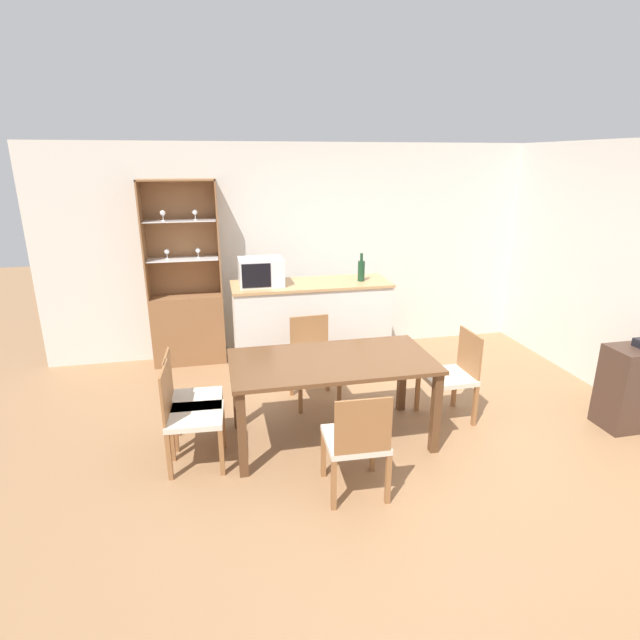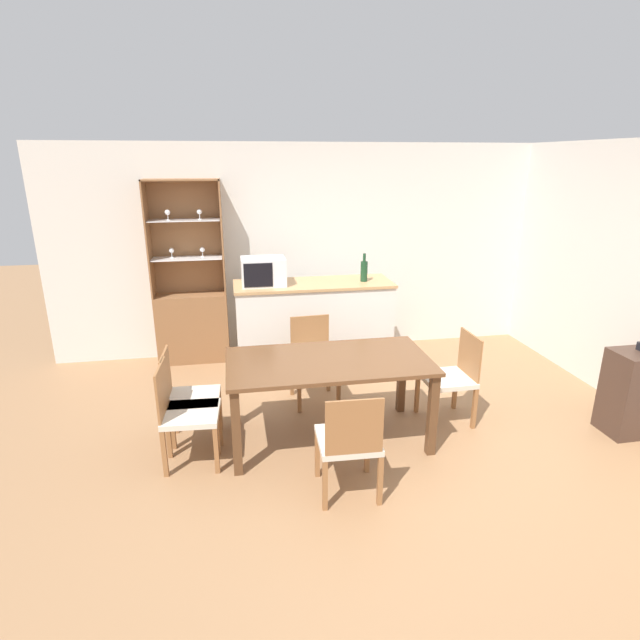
# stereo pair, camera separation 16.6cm
# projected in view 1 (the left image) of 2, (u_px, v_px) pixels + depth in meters

# --- Properties ---
(ground_plane) EXTENTS (18.00, 18.00, 0.00)m
(ground_plane) POSITION_uv_depth(u_px,v_px,m) (397.00, 454.00, 4.19)
(ground_plane) COLOR #936B47
(wall_back) EXTENTS (6.80, 0.06, 2.55)m
(wall_back) POSITION_uv_depth(u_px,v_px,m) (327.00, 250.00, 6.24)
(wall_back) COLOR silver
(wall_back) RESTS_ON ground_plane
(kitchen_counter) EXTENTS (1.77, 0.62, 1.04)m
(kitchen_counter) POSITION_uv_depth(u_px,v_px,m) (311.00, 327.00, 5.73)
(kitchen_counter) COLOR silver
(kitchen_counter) RESTS_ON ground_plane
(display_cabinet) EXTENTS (0.84, 0.33, 2.15)m
(display_cabinet) POSITION_uv_depth(u_px,v_px,m) (188.00, 314.00, 5.93)
(display_cabinet) COLOR brown
(display_cabinet) RESTS_ON ground_plane
(dining_table) EXTENTS (1.71, 0.88, 0.75)m
(dining_table) POSITION_uv_depth(u_px,v_px,m) (332.00, 370.00, 4.23)
(dining_table) COLOR brown
(dining_table) RESTS_ON ground_plane
(dining_chair_side_left_near) EXTENTS (0.46, 0.46, 0.85)m
(dining_chair_side_left_near) POSITION_uv_depth(u_px,v_px,m) (189.00, 415.00, 3.93)
(dining_chair_side_left_near) COLOR beige
(dining_chair_side_left_near) RESTS_ON ground_plane
(dining_chair_head_far) EXTENTS (0.46, 0.46, 0.85)m
(dining_chair_head_far) POSITION_uv_depth(u_px,v_px,m) (313.00, 360.00, 5.01)
(dining_chair_head_far) COLOR beige
(dining_chair_head_far) RESTS_ON ground_plane
(dining_chair_side_left_far) EXTENTS (0.45, 0.45, 0.85)m
(dining_chair_side_left_far) POSITION_uv_depth(u_px,v_px,m) (190.00, 400.00, 4.18)
(dining_chair_side_left_far) COLOR beige
(dining_chair_side_left_far) RESTS_ON ground_plane
(dining_chair_head_near) EXTENTS (0.45, 0.45, 0.85)m
(dining_chair_head_near) POSITION_uv_depth(u_px,v_px,m) (357.00, 441.00, 3.57)
(dining_chair_head_near) COLOR beige
(dining_chair_head_near) RESTS_ON ground_plane
(dining_chair_side_right_far) EXTENTS (0.44, 0.44, 0.85)m
(dining_chair_side_right_far) POSITION_uv_depth(u_px,v_px,m) (452.00, 375.00, 4.66)
(dining_chair_side_right_far) COLOR beige
(dining_chair_side_right_far) RESTS_ON ground_plane
(microwave) EXTENTS (0.48, 0.37, 0.30)m
(microwave) POSITION_uv_depth(u_px,v_px,m) (261.00, 272.00, 5.42)
(microwave) COLOR silver
(microwave) RESTS_ON kitchen_counter
(wine_bottle) EXTENTS (0.08, 0.08, 0.32)m
(wine_bottle) POSITION_uv_depth(u_px,v_px,m) (361.00, 270.00, 5.61)
(wine_bottle) COLOR #193D23
(wine_bottle) RESTS_ON kitchen_counter
(side_cabinet) EXTENTS (0.56, 0.35, 0.77)m
(side_cabinet) POSITION_uv_depth(u_px,v_px,m) (635.00, 387.00, 4.53)
(side_cabinet) COLOR #422D23
(side_cabinet) RESTS_ON ground_plane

